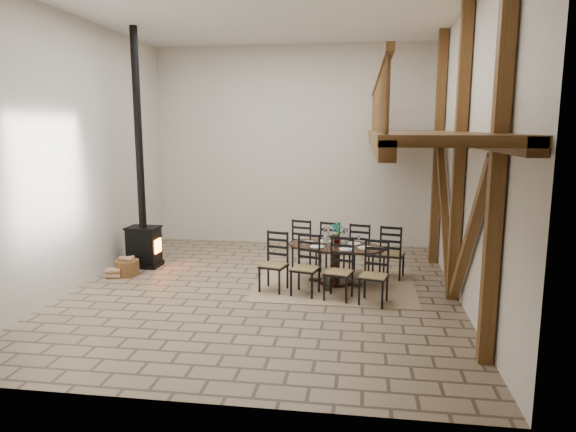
# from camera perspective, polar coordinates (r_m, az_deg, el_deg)

# --- Properties ---
(ground) EXTENTS (8.00, 8.00, 0.00)m
(ground) POSITION_cam_1_polar(r_m,az_deg,el_deg) (9.64, -2.76, -8.21)
(ground) COLOR #8A735C
(ground) RESTS_ON ground
(room_shell) EXTENTS (7.02, 8.02, 5.01)m
(room_shell) POSITION_cam_1_polar(r_m,az_deg,el_deg) (9.01, 4.65, 10.00)
(room_shell) COLOR beige
(room_shell) RESTS_ON ground
(rug) EXTENTS (3.00, 2.50, 0.02)m
(rug) POSITION_cam_1_polar(r_m,az_deg,el_deg) (10.00, 5.23, -7.52)
(rug) COLOR tan
(rug) RESTS_ON ground
(dining_table) EXTENTS (2.74, 2.57, 1.20)m
(dining_table) POSITION_cam_1_polar(r_m,az_deg,el_deg) (9.89, 5.27, -5.43)
(dining_table) COLOR black
(dining_table) RESTS_ON ground
(wood_stove) EXTENTS (0.70, 0.55, 5.00)m
(wood_stove) POSITION_cam_1_polar(r_m,az_deg,el_deg) (11.39, -15.86, 0.04)
(wood_stove) COLOR black
(wood_stove) RESTS_ON ground
(log_basket) EXTENTS (0.48, 0.48, 0.40)m
(log_basket) POSITION_cam_1_polar(r_m,az_deg,el_deg) (11.01, -17.44, -5.43)
(log_basket) COLOR brown
(log_basket) RESTS_ON ground
(log_stack) EXTENTS (0.32, 0.25, 0.20)m
(log_stack) POSITION_cam_1_polar(r_m,az_deg,el_deg) (10.91, -18.81, -6.03)
(log_stack) COLOR tan
(log_stack) RESTS_ON ground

